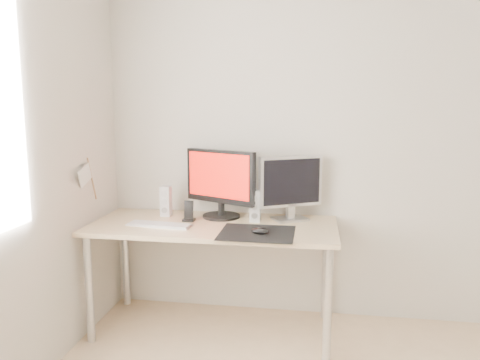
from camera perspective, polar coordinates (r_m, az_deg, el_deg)
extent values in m
plane|color=beige|center=(3.29, 14.13, 4.56)|extent=(3.50, 0.00, 3.50)
cube|color=black|center=(2.85, 2.09, -6.47)|extent=(0.45, 0.40, 0.00)
ellipsoid|color=black|center=(2.81, 2.42, -6.24)|extent=(0.11, 0.06, 0.04)
cube|color=#D1B587|center=(3.07, -3.29, -5.62)|extent=(1.60, 0.70, 0.03)
cylinder|color=silver|center=(3.17, -17.92, -12.54)|extent=(0.05, 0.05, 0.70)
cylinder|color=silver|center=(2.85, 10.64, -14.73)|extent=(0.05, 0.05, 0.70)
cylinder|color=silver|center=(3.66, -13.77, -9.39)|extent=(0.05, 0.05, 0.70)
cylinder|color=silver|center=(3.39, 10.39, -10.78)|extent=(0.05, 0.05, 0.70)
cylinder|color=black|center=(3.24, -2.28, -4.41)|extent=(0.35, 0.35, 0.02)
cylinder|color=black|center=(3.23, -2.29, -3.24)|extent=(0.06, 0.06, 0.12)
cube|color=black|center=(3.18, -2.41, 0.43)|extent=(0.51, 0.28, 0.36)
cube|color=red|center=(3.16, -2.68, 0.55)|extent=(0.45, 0.22, 0.30)
cube|color=#AAA9AC|center=(3.18, 6.12, -4.74)|extent=(0.27, 0.25, 0.01)
cube|color=#B4B4B6|center=(3.16, 6.14, -3.73)|extent=(0.06, 0.06, 0.10)
cube|color=silver|center=(3.13, 6.20, -0.16)|extent=(0.41, 0.26, 0.34)
cube|color=black|center=(3.11, 6.38, -0.22)|extent=(0.36, 0.21, 0.30)
cube|color=white|center=(3.30, -9.01, -2.55)|extent=(0.07, 0.08, 0.21)
cylinder|color=#ACACAE|center=(3.27, -9.21, -3.68)|extent=(0.04, 0.01, 0.04)
cylinder|color=silver|center=(3.26, -9.24, -2.69)|extent=(0.04, 0.01, 0.04)
cylinder|color=silver|center=(3.25, -9.26, -1.70)|extent=(0.04, 0.01, 0.04)
cube|color=white|center=(3.11, 1.87, -3.17)|extent=(0.07, 0.08, 0.21)
cylinder|color=#A8A9AB|center=(3.08, 1.77, -4.37)|extent=(0.04, 0.01, 0.04)
cylinder|color=silver|center=(3.07, 1.77, -3.33)|extent=(0.04, 0.01, 0.04)
cylinder|color=silver|center=(3.05, 1.78, -2.28)|extent=(0.04, 0.01, 0.04)
cube|color=silver|center=(3.06, -9.81, -5.43)|extent=(0.43, 0.17, 0.01)
cube|color=silver|center=(3.06, -9.81, -5.29)|extent=(0.41, 0.15, 0.01)
cube|color=black|center=(3.15, -6.24, -4.85)|extent=(0.08, 0.07, 0.02)
cube|color=black|center=(3.14, -6.26, -3.62)|extent=(0.06, 0.03, 0.12)
cylinder|color=#A57F54|center=(3.20, -17.61, 0.13)|extent=(0.01, 0.10, 0.29)
cube|color=white|center=(3.11, -18.35, 0.60)|extent=(0.00, 0.19, 0.15)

